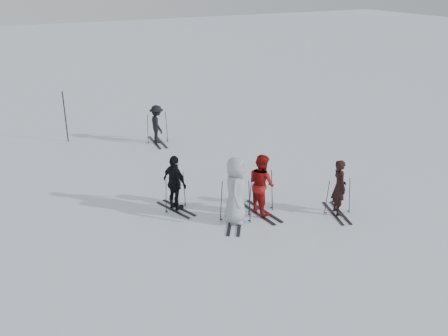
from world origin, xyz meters
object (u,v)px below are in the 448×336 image
skier_red (261,185)px  skier_uphill_left (175,184)px  piste_marker (65,117)px  skier_grey (235,191)px  skier_near_dark (339,188)px  skier_uphill_far (157,125)px

skier_red → skier_uphill_left: skier_red is taller
skier_uphill_left → piste_marker: bearing=-5.6°
skier_red → skier_grey: (-0.97, -0.16, 0.06)m
skier_grey → skier_uphill_left: bearing=71.2°
skier_near_dark → skier_red: (-2.03, 1.11, 0.08)m
skier_near_dark → skier_red: skier_red is taller
skier_near_dark → skier_uphill_far: skier_near_dark is taller
skier_near_dark → skier_uphill_left: bearing=76.2°
skier_red → piste_marker: bearing=16.8°
skier_grey → skier_uphill_left: 2.00m
skier_uphill_left → piste_marker: piste_marker is taller
skier_near_dark → skier_uphill_left: skier_uphill_left is taller
skier_grey → skier_uphill_far: 7.83m
skier_grey → piste_marker: piste_marker is taller
skier_red → skier_uphill_far: size_ratio=1.16×
piste_marker → skier_red: bearing=-68.2°
skier_grey → skier_uphill_left: (-1.24, 1.56, -0.13)m
skier_near_dark → skier_grey: skier_grey is taller
skier_grey → skier_uphill_left: skier_grey is taller
skier_uphill_left → piste_marker: 8.35m
skier_red → skier_grey: size_ratio=0.94×
skier_near_dark → skier_uphill_far: bearing=32.8°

